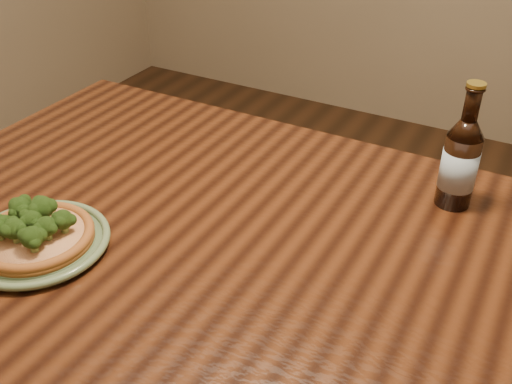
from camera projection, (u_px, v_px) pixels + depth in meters
The scene contains 4 objects.
table at pixel (285, 294), 1.08m from camera, with size 1.60×0.90×0.75m.
plate at pixel (38, 243), 1.04m from camera, with size 0.25×0.25×0.02m.
pizza at pixel (35, 233), 1.02m from camera, with size 0.20×0.20×0.07m.
beer_bottle at pixel (460, 162), 1.11m from camera, with size 0.07×0.07×0.25m.
Camera 1 is at (0.34, -0.63, 1.40)m, focal length 42.00 mm.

